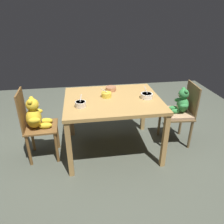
% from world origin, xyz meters
% --- Properties ---
extents(ground_plane, '(5.20, 5.20, 0.04)m').
position_xyz_m(ground_plane, '(0.00, 0.00, -0.02)').
color(ground_plane, '#4C5145').
extents(dining_table, '(1.18, 0.96, 0.75)m').
position_xyz_m(dining_table, '(0.00, 0.00, 0.66)').
color(dining_table, '#B08648').
rests_on(dining_table, ground_plane).
extents(teddy_chair_near_right, '(0.42, 0.44, 0.87)m').
position_xyz_m(teddy_chair_near_right, '(0.94, 0.04, 0.53)').
color(teddy_chair_near_right, brown).
rests_on(teddy_chair_near_right, ground_plane).
extents(teddy_chair_near_left, '(0.40, 0.38, 0.92)m').
position_xyz_m(teddy_chair_near_left, '(-0.95, -0.03, 0.55)').
color(teddy_chair_near_left, brown).
rests_on(teddy_chair_near_left, ground_plane).
extents(porridge_bowl_cream_near_left, '(0.13, 0.14, 0.13)m').
position_xyz_m(porridge_bowl_cream_near_left, '(-0.39, -0.18, 0.78)').
color(porridge_bowl_cream_near_left, beige).
rests_on(porridge_bowl_cream_near_left, dining_table).
extents(porridge_bowl_white_near_right, '(0.15, 0.16, 0.13)m').
position_xyz_m(porridge_bowl_white_near_right, '(0.42, -0.04, 0.78)').
color(porridge_bowl_white_near_right, white).
rests_on(porridge_bowl_white_near_right, dining_table).
extents(porridge_bowl_terracotta_far_center, '(0.14, 0.14, 0.05)m').
position_xyz_m(porridge_bowl_terracotta_far_center, '(0.02, 0.28, 0.78)').
color(porridge_bowl_terracotta_far_center, '#B2714C').
rests_on(porridge_bowl_terracotta_far_center, dining_table).
extents(porridge_bowl_yellow_center, '(0.13, 0.13, 0.12)m').
position_xyz_m(porridge_bowl_yellow_center, '(-0.07, 0.07, 0.78)').
color(porridge_bowl_yellow_center, gold).
rests_on(porridge_bowl_yellow_center, dining_table).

